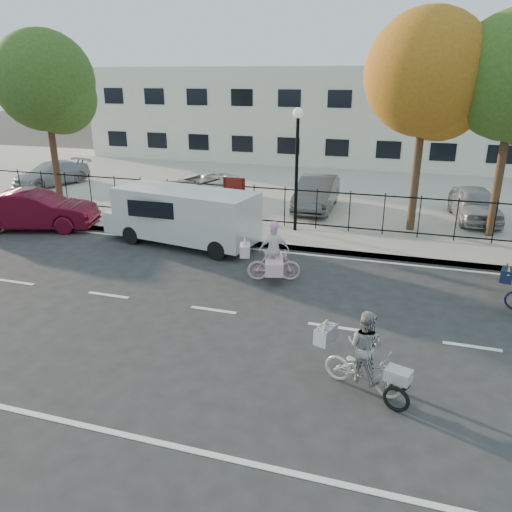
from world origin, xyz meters
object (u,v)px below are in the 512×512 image
at_px(lot_car_c, 317,193).
at_px(lot_car_d, 475,204).
at_px(zebra_trike, 364,360).
at_px(unicorn_bike, 273,259).
at_px(lamppost, 297,148).
at_px(pedestrian, 198,205).
at_px(lot_car_a, 51,174).
at_px(red_sedan, 35,210).
at_px(lot_car_b, 199,185).
at_px(white_van, 183,215).

height_order(lot_car_c, lot_car_d, lot_car_c).
bearing_deg(zebra_trike, unicorn_bike, 51.17).
bearing_deg(lamppost, pedestrian, -167.92).
distance_m(zebra_trike, lot_car_a, 21.56).
bearing_deg(lot_car_d, zebra_trike, -111.07).
distance_m(zebra_trike, pedestrian, 10.78).
distance_m(red_sedan, pedestrian, 6.18).
bearing_deg(zebra_trike, lamppost, 38.38).
xyz_separation_m(pedestrian, lot_car_b, (-1.90, 4.39, -0.26)).
bearing_deg(lamppost, lot_car_d, 28.16).
bearing_deg(pedestrian, zebra_trike, 92.20).
bearing_deg(lamppost, lot_car_b, 146.02).
bearing_deg(lamppost, red_sedan, -166.36).
bearing_deg(zebra_trike, white_van, 62.99).
bearing_deg(white_van, lot_car_b, 118.59).
bearing_deg(red_sedan, lot_car_c, -77.51).
xyz_separation_m(lot_car_b, lot_car_d, (11.77, -0.22, 0.05)).
bearing_deg(unicorn_bike, lot_car_d, -53.35).
bearing_deg(zebra_trike, lot_car_b, 52.59).
bearing_deg(red_sedan, unicorn_bike, -120.04).
distance_m(lot_car_b, lot_car_c, 5.57).
height_order(white_van, red_sedan, white_van).
relative_size(pedestrian, lot_car_b, 0.40).
xyz_separation_m(white_van, red_sedan, (-6.09, -0.00, -0.32)).
height_order(pedestrian, lot_car_d, pedestrian).
relative_size(unicorn_bike, lot_car_c, 0.43).
height_order(zebra_trike, lot_car_d, zebra_trike).
bearing_deg(lot_car_d, unicorn_bike, -134.65).
distance_m(lamppost, white_van, 4.58).
height_order(lamppost, lot_car_a, lamppost).
bearing_deg(lot_car_a, lot_car_d, 15.50).
xyz_separation_m(zebra_trike, lot_car_c, (-3.21, 12.30, 0.22)).
xyz_separation_m(lot_car_a, lot_car_b, (8.37, -0.40, 0.00)).
xyz_separation_m(lamppost, zebra_trike, (3.38, -9.04, -2.50)).
height_order(red_sedan, lot_car_b, red_sedan).
xyz_separation_m(zebra_trike, red_sedan, (-12.85, 6.74, 0.13)).
xyz_separation_m(pedestrian, lot_car_a, (-10.27, 4.79, -0.27)).
height_order(red_sedan, pedestrian, pedestrian).
xyz_separation_m(unicorn_bike, lot_car_c, (-0.23, 7.76, 0.19)).
distance_m(lot_car_b, lot_car_d, 11.77).
distance_m(lamppost, lot_car_b, 6.93).
xyz_separation_m(white_van, lot_car_d, (9.76, 5.71, -0.26)).
relative_size(lot_car_a, lot_car_d, 1.08).
height_order(red_sedan, lot_car_c, lot_car_c).
xyz_separation_m(unicorn_bike, pedestrian, (-3.89, 3.74, 0.36)).
relative_size(lamppost, red_sedan, 0.97).
bearing_deg(white_van, lot_car_a, 158.46).
relative_size(unicorn_bike, lot_car_d, 0.47).
relative_size(lamppost, lot_car_a, 1.07).
relative_size(red_sedan, lot_car_a, 1.11).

